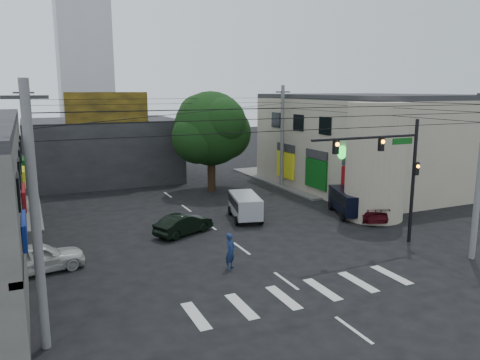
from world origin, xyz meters
TOP-DOWN VIEW (x-y plane):
  - ground at (0.00, 0.00)m, footprint 160.00×160.00m
  - sidewalk_far_right at (18.00, 18.00)m, footprint 16.00×16.00m
  - building_right at (18.00, 13.00)m, footprint 14.00×18.00m
  - corner_column at (11.00, 4.00)m, footprint 4.00×4.00m
  - building_far at (-4.00, 26.00)m, footprint 14.00×10.00m
  - billboard at (-4.00, 21.10)m, footprint 7.00×0.30m
  - tower_distant at (0.00, 70.00)m, footprint 9.00×9.00m
  - street_tree at (4.00, 17.00)m, footprint 6.40×6.40m
  - traffic_gantry at (7.82, -1.00)m, footprint 7.10×0.35m
  - utility_pole_near_left at (-10.50, -4.50)m, footprint 0.32×0.32m
  - utility_pole_near_right at (10.50, -4.50)m, footprint 0.32×0.32m
  - utility_pole_far_left at (-10.50, 16.00)m, footprint 0.32×0.32m
  - utility_pole_far_right at (10.50, 16.00)m, footprint 0.32×0.32m
  - dark_sedan at (-2.15, 5.90)m, footprint 4.30×4.92m
  - white_compact at (-10.50, 3.02)m, footprint 3.05×4.86m
  - maroon_sedan at (10.50, 3.98)m, footprint 4.36×5.33m
  - silver_minivan at (2.75, 7.36)m, footprint 4.76×3.53m
  - navy_van at (9.93, 5.34)m, footprint 5.51×4.48m
  - traffic_officer at (-1.76, -0.51)m, footprint 1.10×1.09m

SIDE VIEW (x-z plane):
  - ground at x=0.00m, z-range 0.00..0.00m
  - sidewalk_far_right at x=18.00m, z-range 0.00..0.15m
  - maroon_sedan at x=10.50m, z-range 0.00..1.24m
  - dark_sedan at x=-2.15m, z-range 0.00..1.28m
  - white_compact at x=-10.50m, z-range 0.00..1.48m
  - silver_minivan at x=2.75m, z-range 0.00..1.71m
  - navy_van at x=9.93m, z-range 0.00..1.78m
  - traffic_officer at x=-1.76m, z-range 0.00..1.84m
  - building_far at x=-4.00m, z-range 0.00..6.00m
  - building_right at x=18.00m, z-range 0.00..8.00m
  - corner_column at x=11.00m, z-range 0.00..8.00m
  - utility_pole_near_left at x=-10.50m, z-range 0.00..9.20m
  - utility_pole_near_right at x=10.50m, z-range 0.00..9.20m
  - utility_pole_far_left at x=-10.50m, z-range 0.00..9.20m
  - utility_pole_far_right at x=10.50m, z-range 0.00..9.20m
  - traffic_gantry at x=7.82m, z-range 1.23..8.43m
  - street_tree at x=4.00m, z-range 1.12..9.82m
  - billboard at x=-4.00m, z-range 6.00..8.60m
  - tower_distant at x=0.00m, z-range 0.00..44.00m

